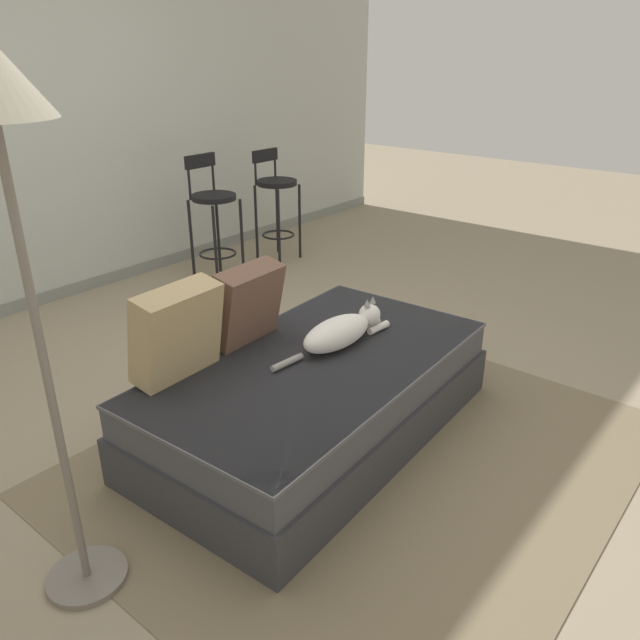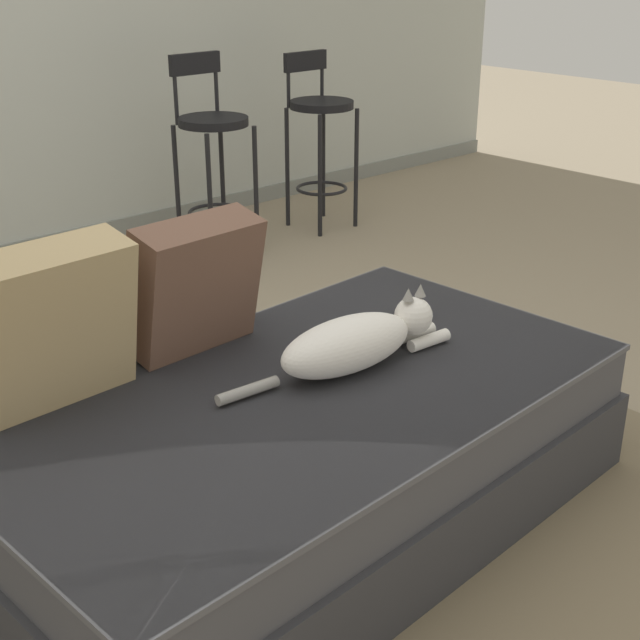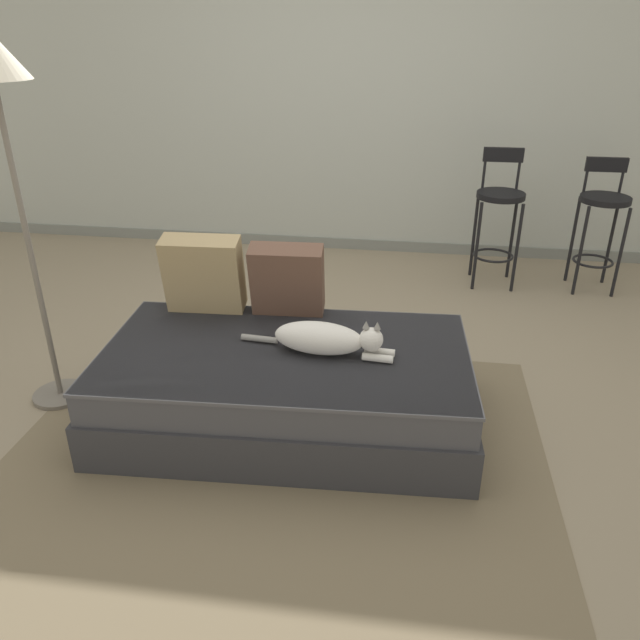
# 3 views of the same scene
# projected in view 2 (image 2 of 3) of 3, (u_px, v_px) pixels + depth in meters

# --- Properties ---
(ground_plane) EXTENTS (16.00, 16.00, 0.00)m
(ground_plane) POSITION_uv_depth(u_px,v_px,m) (219.00, 459.00, 2.75)
(ground_plane) COLOR gray
(ground_plane) RESTS_ON ground
(area_rug) EXTENTS (2.45, 2.08, 0.01)m
(area_rug) POSITION_uv_depth(u_px,v_px,m) (381.00, 566.00, 2.28)
(area_rug) COLOR #75664C
(area_rug) RESTS_ON ground
(couch) EXTENTS (1.80, 1.06, 0.40)m
(couch) POSITION_uv_depth(u_px,v_px,m) (304.00, 453.00, 2.40)
(couch) COLOR #353539
(couch) RESTS_ON ground
(throw_pillow_corner) EXTENTS (0.41, 0.23, 0.42)m
(throw_pillow_corner) POSITION_uv_depth(u_px,v_px,m) (52.00, 325.00, 2.18)
(throw_pillow_corner) COLOR tan
(throw_pillow_corner) RESTS_ON couch
(throw_pillow_middle) EXTENTS (0.38, 0.23, 0.39)m
(throw_pillow_middle) POSITION_uv_depth(u_px,v_px,m) (194.00, 285.00, 2.47)
(throw_pillow_middle) COLOR brown
(throw_pillow_middle) RESTS_ON couch
(cat) EXTENTS (0.74, 0.20, 0.19)m
(cat) POSITION_uv_depth(u_px,v_px,m) (356.00, 342.00, 2.41)
(cat) COLOR white
(cat) RESTS_ON couch
(bar_stool_near_window) EXTENTS (0.34, 0.34, 0.98)m
(bar_stool_near_window) POSITION_uv_depth(u_px,v_px,m) (212.00, 144.00, 4.34)
(bar_stool_near_window) COLOR black
(bar_stool_near_window) RESTS_ON ground
(bar_stool_by_doorway) EXTENTS (0.34, 0.34, 0.93)m
(bar_stool_by_doorway) POSITION_uv_depth(u_px,v_px,m) (320.00, 126.00, 4.78)
(bar_stool_by_doorway) COLOR black
(bar_stool_by_doorway) RESTS_ON ground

